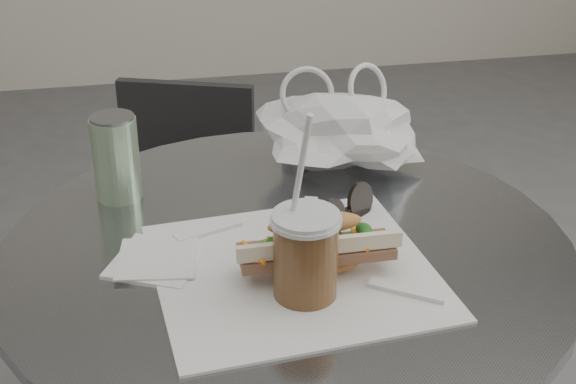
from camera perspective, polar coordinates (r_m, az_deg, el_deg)
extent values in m
cylinder|color=slate|center=(1.07, -0.12, -4.09)|extent=(0.76, 0.76, 0.02)
cylinder|color=#2D2C2F|center=(1.81, -8.01, -9.06)|extent=(0.06, 0.06, 0.45)
cylinder|color=#2D2C2F|center=(1.69, -8.50, -2.95)|extent=(0.38, 0.38, 0.02)
cube|color=#2D2C2F|center=(1.78, -7.16, 3.79)|extent=(0.29, 0.13, 0.26)
cube|color=white|center=(1.00, 0.40, -5.62)|extent=(0.36, 0.35, 0.00)
ellipsoid|color=#BC8347|center=(0.99, 2.00, -5.16)|extent=(0.24, 0.08, 0.02)
cube|color=brown|center=(0.98, 2.02, -4.23)|extent=(0.19, 0.06, 0.01)
ellipsoid|color=#BC8347|center=(0.97, 1.92, -2.61)|extent=(0.24, 0.09, 0.04)
cylinder|color=brown|center=(0.93, 1.25, -4.86)|extent=(0.08, 0.08, 0.10)
cylinder|color=silver|center=(0.91, 1.28, -1.88)|extent=(0.08, 0.08, 0.01)
cylinder|color=white|center=(0.89, 0.69, 0.40)|extent=(0.03, 0.05, 0.19)
cylinder|color=black|center=(1.08, 3.15, -1.86)|extent=(0.05, 0.05, 0.05)
cylinder|color=black|center=(1.12, 5.16, -0.63)|extent=(0.05, 0.05, 0.05)
cube|color=black|center=(1.10, 4.16, -1.51)|extent=(0.02, 0.02, 0.01)
cube|color=white|center=(1.04, -9.28, -4.86)|extent=(0.14, 0.14, 0.01)
cube|color=white|center=(1.03, -9.30, -4.67)|extent=(0.11, 0.11, 0.00)
cylinder|color=#64A15E|center=(1.18, -12.12, 2.33)|extent=(0.07, 0.07, 0.12)
cylinder|color=slate|center=(1.15, -12.43, 5.19)|extent=(0.06, 0.06, 0.00)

